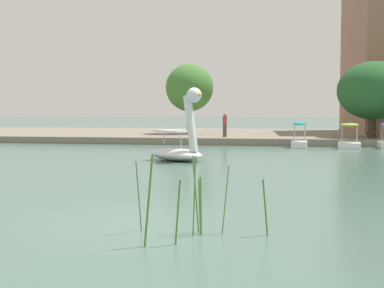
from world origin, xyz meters
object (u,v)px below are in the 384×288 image
tree_broadleaf_left (373,91)px  swan_boat (179,145)px  tree_sapling_by_fence (189,88)px  person_on_path (225,124)px  pedal_boat_teal (299,140)px  bicycle_parked (381,134)px  pedal_boat_lime (349,141)px

tree_broadleaf_left → swan_boat: bearing=-126.7°
tree_sapling_by_fence → person_on_path: (3.46, -4.86, -2.82)m
swan_boat → person_on_path: swan_boat is taller
pedal_boat_teal → bicycle_parked: size_ratio=1.10×
tree_broadleaf_left → person_on_path: bearing=-173.0°
tree_sapling_by_fence → pedal_boat_teal: bearing=-43.2°
pedal_boat_teal → person_on_path: bearing=148.1°
pedal_boat_teal → tree_sapling_by_fence: 12.27m
tree_sapling_by_fence → bicycle_parked: (13.69, -6.38, -3.35)m
pedal_boat_teal → tree_broadleaf_left: bearing=41.1°
swan_boat → pedal_boat_teal: (5.59, 9.89, -0.26)m
pedal_boat_teal → pedal_boat_lime: (2.98, -0.22, -0.02)m
person_on_path → tree_sapling_by_fence: bearing=125.4°
swan_boat → tree_sapling_by_fence: tree_sapling_by_fence is taller
pedal_boat_teal → tree_sapling_by_fence: (-8.52, 8.01, 3.72)m
pedal_boat_teal → tree_broadleaf_left: (5.04, 4.39, 3.23)m
tree_broadleaf_left → person_on_path: tree_broadleaf_left is taller
pedal_boat_teal → pedal_boat_lime: size_ratio=0.91×
pedal_boat_teal → person_on_path: 6.03m
swan_boat → person_on_path: 13.06m
swan_boat → tree_broadleaf_left: size_ratio=0.50×
swan_boat → bicycle_parked: 15.76m
pedal_boat_teal → bicycle_parked: (5.16, 1.63, 0.36)m
pedal_boat_teal → tree_sapling_by_fence: size_ratio=0.35×
person_on_path → tree_broadleaf_left: bearing=7.0°
swan_boat → person_on_path: bearing=87.7°
bicycle_parked → swan_boat: bearing=-133.0°
pedal_boat_lime → bicycle_parked: size_ratio=1.21×
swan_boat → tree_broadleaf_left: (10.63, 14.28, 2.97)m
bicycle_parked → tree_sapling_by_fence: bearing=155.0°
tree_broadleaf_left → bicycle_parked: size_ratio=3.69×
pedal_boat_lime → bicycle_parked: 2.89m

